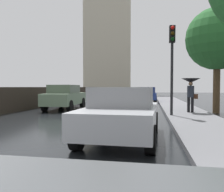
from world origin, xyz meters
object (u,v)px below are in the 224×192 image
(car_silver_near_kerb, at_px, (122,113))
(car_blue_behind_camera, at_px, (147,95))
(pedestrian_with_umbrella_near, at_px, (191,86))
(traffic_light, at_px, (172,53))
(car_green_far_ahead, at_px, (65,97))
(street_tree_far, at_px, (217,39))

(car_silver_near_kerb, xyz_separation_m, car_blue_behind_camera, (0.43, 15.51, 0.01))
(car_silver_near_kerb, relative_size, pedestrian_with_umbrella_near, 2.33)
(pedestrian_with_umbrella_near, height_order, traffic_light, traffic_light)
(car_green_far_ahead, xyz_separation_m, traffic_light, (6.22, -3.20, 2.14))
(car_green_far_ahead, bearing_deg, street_tree_far, 174.65)
(car_green_far_ahead, xyz_separation_m, pedestrian_with_umbrella_near, (7.28, -1.80, 0.67))
(car_silver_near_kerb, distance_m, traffic_light, 5.47)
(street_tree_far, bearing_deg, car_silver_near_kerb, -120.30)
(pedestrian_with_umbrella_near, relative_size, street_tree_far, 0.30)
(traffic_light, height_order, street_tree_far, street_tree_far)
(car_silver_near_kerb, height_order, car_green_far_ahead, car_green_far_ahead)
(pedestrian_with_umbrella_near, xyz_separation_m, street_tree_far, (1.55, 1.25, 2.52))
(car_green_far_ahead, distance_m, car_blue_behind_camera, 9.08)
(pedestrian_with_umbrella_near, relative_size, traffic_light, 0.42)
(car_silver_near_kerb, distance_m, car_green_far_ahead, 9.11)
(pedestrian_with_umbrella_near, bearing_deg, traffic_light, 66.86)
(car_green_far_ahead, xyz_separation_m, car_blue_behind_camera, (4.96, 7.60, -0.07))
(pedestrian_with_umbrella_near, xyz_separation_m, traffic_light, (-1.05, -1.41, 1.47))
(car_silver_near_kerb, height_order, pedestrian_with_umbrella_near, pedestrian_with_umbrella_near)
(traffic_light, bearing_deg, pedestrian_with_umbrella_near, 53.21)
(car_green_far_ahead, distance_m, pedestrian_with_umbrella_near, 7.52)
(street_tree_far, bearing_deg, traffic_light, -134.41)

